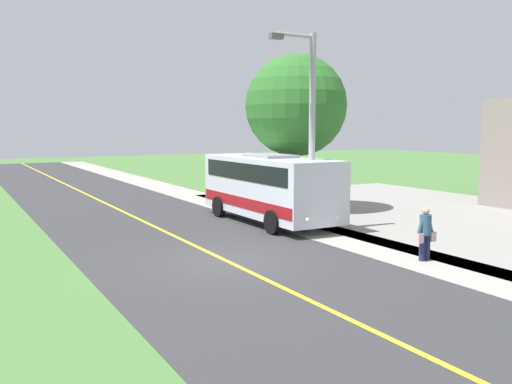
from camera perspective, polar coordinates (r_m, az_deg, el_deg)
ground_plane at (r=16.40m, az=-3.17°, el=-7.16°), size 120.00×120.00×0.00m
road_surface at (r=16.40m, az=-3.17°, el=-7.14°), size 8.00×100.00×0.01m
sidewalk at (r=19.22m, az=10.93°, el=-5.19°), size 2.40×100.00×0.01m
road_centre_line at (r=16.40m, az=-3.17°, el=-7.13°), size 0.16×100.00×0.00m
shuttle_bus_front at (r=22.67m, az=1.42°, el=0.73°), size 2.73×7.52×2.83m
pedestrian_with_bags at (r=16.98m, az=17.20°, el=-4.05°), size 0.72×0.34×1.59m
street_light_pole at (r=20.76m, az=5.56°, el=7.18°), size 1.97×0.24×7.40m
tree_curbside at (r=26.10m, az=4.19°, el=8.94°), size 4.79×4.79×7.34m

